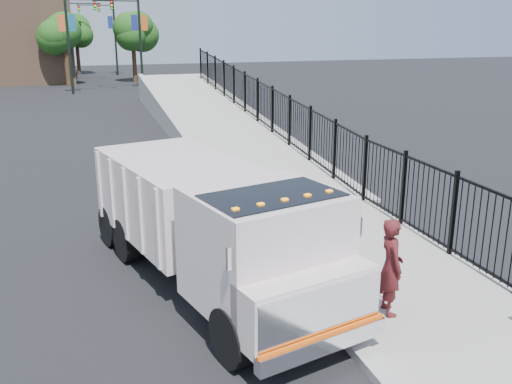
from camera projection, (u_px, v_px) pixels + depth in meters
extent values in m
plane|color=black|center=(295.00, 280.00, 11.33)|extent=(120.00, 120.00, 0.00)
cube|color=#9E998E|center=(438.00, 310.00, 10.02)|extent=(3.55, 12.00, 0.12)
cube|color=#ADAAA3|center=(338.00, 325.00, 9.48)|extent=(0.30, 12.00, 0.16)
cube|color=#9E998E|center=(216.00, 131.00, 26.57)|extent=(3.95, 24.06, 3.19)
cube|color=black|center=(272.00, 125.00, 23.05)|extent=(0.10, 28.00, 1.80)
cube|color=black|center=(205.00, 256.00, 11.15)|extent=(2.51, 6.36, 0.20)
cube|color=silver|center=(264.00, 248.00, 9.14)|extent=(2.64, 2.54, 1.86)
cube|color=silver|center=(307.00, 303.00, 8.33)|extent=(2.28, 1.19, 0.93)
cube|color=silver|center=(321.00, 313.00, 8.05)|extent=(2.09, 0.62, 0.79)
cube|color=silver|center=(324.00, 344.00, 8.12)|extent=(2.20, 0.73, 0.26)
cube|color=#DF4F09|center=(324.00, 336.00, 8.08)|extent=(2.17, 0.61, 0.06)
cube|color=black|center=(272.00, 219.00, 8.79)|extent=(2.29, 1.69, 0.79)
cube|color=silver|center=(178.00, 196.00, 11.87)|extent=(3.16, 4.35, 1.58)
cube|color=silver|center=(229.00, 259.00, 7.68)|extent=(0.07, 0.07, 0.33)
cube|color=silver|center=(360.00, 227.00, 8.85)|extent=(0.07, 0.07, 0.33)
cube|color=orange|center=(235.00, 210.00, 7.99)|extent=(0.11, 0.10, 0.06)
cube|color=orange|center=(261.00, 205.00, 8.20)|extent=(0.11, 0.10, 0.06)
cube|color=orange|center=(285.00, 200.00, 8.41)|extent=(0.11, 0.10, 0.06)
cube|color=orange|center=(308.00, 196.00, 8.62)|extent=(0.11, 0.10, 0.06)
cube|color=orange|center=(329.00, 192.00, 8.84)|extent=(0.11, 0.10, 0.06)
cylinder|color=black|center=(232.00, 337.00, 8.40)|extent=(0.52, 0.98, 0.93)
cylinder|color=black|center=(335.00, 304.00, 9.39)|extent=(0.52, 0.98, 0.93)
cylinder|color=black|center=(126.00, 240.00, 12.12)|extent=(0.52, 0.98, 0.93)
cylinder|color=black|center=(208.00, 223.00, 13.10)|extent=(0.52, 0.98, 0.93)
cylinder|color=black|center=(111.00, 226.00, 12.95)|extent=(0.52, 0.98, 0.93)
cylinder|color=black|center=(189.00, 211.00, 13.94)|extent=(0.52, 0.98, 0.93)
imported|color=#501719|center=(391.00, 267.00, 9.58)|extent=(0.50, 0.68, 1.70)
ellipsoid|color=silver|center=(380.00, 280.00, 10.90)|extent=(0.42, 0.42, 0.10)
cylinder|color=black|center=(68.00, 35.00, 38.80)|extent=(0.18, 0.18, 8.00)
cube|color=black|center=(89.00, 0.00, 38.59)|extent=(3.20, 0.08, 0.08)
cube|color=black|center=(112.00, 5.00, 39.09)|extent=(0.18, 0.22, 0.60)
cube|color=#195584|center=(72.00, 23.00, 38.67)|extent=(0.45, 0.04, 1.10)
cube|color=#CE5627|center=(61.00, 23.00, 38.47)|extent=(0.45, 0.04, 1.10)
cylinder|color=black|center=(140.00, 34.00, 41.70)|extent=(0.18, 0.18, 8.00)
cube|color=black|center=(115.00, 1.00, 40.59)|extent=(3.20, 0.08, 0.08)
cube|color=black|center=(95.00, 6.00, 40.29)|extent=(0.18, 0.22, 0.60)
cube|color=#CC4F1D|center=(144.00, 23.00, 41.57)|extent=(0.45, 0.04, 1.10)
cube|color=navy|center=(134.00, 23.00, 41.37)|extent=(0.45, 0.04, 1.10)
cylinder|color=black|center=(62.00, 33.00, 46.50)|extent=(0.18, 0.18, 8.00)
cube|color=black|center=(80.00, 3.00, 46.29)|extent=(3.20, 0.08, 0.08)
cube|color=black|center=(99.00, 8.00, 46.79)|extent=(0.18, 0.22, 0.60)
cube|color=navy|center=(66.00, 23.00, 46.37)|extent=(0.45, 0.04, 1.10)
cube|color=yellow|center=(57.00, 23.00, 46.17)|extent=(0.45, 0.04, 1.10)
cylinder|color=black|center=(115.00, 31.00, 52.79)|extent=(0.18, 0.18, 8.00)
cube|color=black|center=(95.00, 5.00, 51.68)|extent=(3.20, 0.08, 0.08)
cube|color=black|center=(79.00, 9.00, 51.37)|extent=(0.18, 0.22, 0.60)
cube|color=orange|center=(118.00, 22.00, 52.66)|extent=(0.45, 0.04, 1.10)
cube|color=navy|center=(110.00, 22.00, 52.46)|extent=(0.45, 0.04, 1.10)
cylinder|color=#382314|center=(67.00, 65.00, 44.35)|extent=(0.36, 0.36, 3.20)
sphere|color=#194714|center=(64.00, 34.00, 43.66)|extent=(2.90, 2.90, 2.90)
cylinder|color=#382314|center=(134.00, 62.00, 47.55)|extent=(0.36, 0.36, 3.20)
sphere|color=#194714|center=(133.00, 33.00, 46.86)|extent=(2.62, 2.62, 2.62)
cylinder|color=#382314|center=(78.00, 57.00, 54.44)|extent=(0.36, 0.36, 3.20)
sphere|color=#194714|center=(76.00, 31.00, 53.75)|extent=(2.79, 2.79, 2.79)
cube|color=#8C664C|center=(10.00, 32.00, 47.93)|extent=(10.00, 10.00, 8.00)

